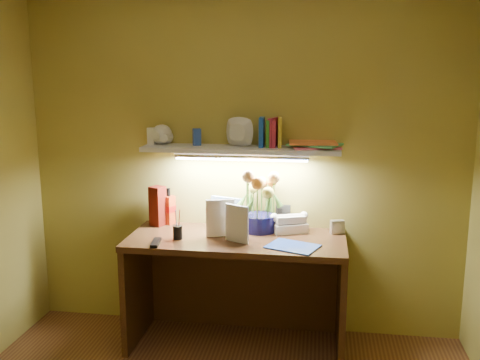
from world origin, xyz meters
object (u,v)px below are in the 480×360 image
Objects in this scene: flower_bouquet at (260,202)px; telephone at (289,222)px; desk at (236,292)px; desk_clock at (337,227)px; whisky_bottle at (169,206)px.

flower_bouquet is 1.79× the size of telephone.
desk_clock is at bearing 16.05° from desk.
desk_clock is 0.35× the size of whisky_bottle.
telephone is (0.33, 0.18, 0.44)m from desk.
desk is 0.58m from telephone.
flower_bouquet is at bearing -6.93° from whisky_bottle.
desk_clock is at bearing 2.13° from flower_bouquet.
desk is 15.69× the size of desk_clock.
desk_clock is (0.65, 0.19, 0.42)m from desk.
whisky_bottle reaches higher than desk_clock.
flower_bouquet reaches higher than whisky_bottle.
desk is at bearing -127.93° from flower_bouquet.
flower_bouquet is (0.13, 0.17, 0.57)m from desk.
desk is 0.79m from desk_clock.
whisky_bottle is at bearing 154.64° from desk.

